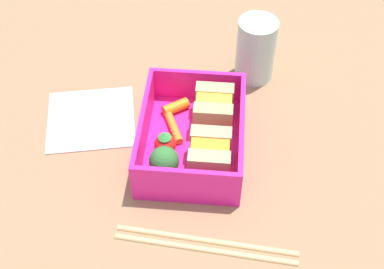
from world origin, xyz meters
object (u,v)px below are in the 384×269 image
Objects in this scene: sandwich_left at (214,110)px; strawberry_far_left at (165,144)px; sandwich_center_left at (210,155)px; drinking_glass at (256,50)px; broccoli_floret at (164,161)px; folded_napkin at (91,118)px; chopstick_pair at (206,244)px; carrot_stick_far_left at (176,107)px; carrot_stick_left at (174,127)px.

sandwich_left is 1.69× the size of strawberry_far_left.
sandwich_center_left is 0.61× the size of drinking_glass.
sandwich_center_left is at bearing 106.48° from broccoli_floret.
sandwich_center_left is at bearing 64.89° from folded_napkin.
sandwich_left is 0.28× the size of chopstick_pair.
drinking_glass reaches higher than folded_napkin.
carrot_stick_far_left is 20.05cm from chopstick_pair.
sandwich_center_left is at bearing -178.26° from chopstick_pair.
chopstick_pair is at bearing 1.74° from sandwich_center_left.
sandwich_center_left is 1.30× the size of broccoli_floret.
sandwich_left is 7.58cm from sandwich_center_left.
chopstick_pair is (15.74, 5.30, -1.38)cm from carrot_stick_left.
carrot_stick_far_left is at bearing 97.29° from folded_napkin.
folded_napkin is (-17.80, -16.76, -0.15)cm from chopstick_pair.
carrot_stick_left is 0.56× the size of drinking_glass.
chopstick_pair is (12.03, 5.91, -2.34)cm from strawberry_far_left.
carrot_stick_left is (-5.66, -5.00, -1.71)cm from sandwich_center_left.
sandwich_left reaches higher than chopstick_pair.
sandwich_center_left is 18.46cm from folded_napkin.
carrot_stick_far_left is 0.81× the size of broccoli_floret.
sandwich_center_left is 1.60× the size of carrot_stick_far_left.
folded_napkin is (10.89, -21.64, -4.45)cm from drinking_glass.
carrot_stick_left is at bearing 170.75° from strawberry_far_left.
folded_napkin is (-9.27, -11.19, -3.48)cm from broccoli_floret.
sandwich_center_left is at bearing -15.58° from drinking_glass.
carrot_stick_far_left is at bearing 179.03° from broccoli_floret.
carrot_stick_far_left is at bearing -151.00° from sandwich_center_left.
chopstick_pair is 1.78× the size of folded_napkin.
chopstick_pair is at bearing 0.99° from sandwich_left.
sandwich_left is 0.61× the size of drinking_glass.
strawberry_far_left is 0.36× the size of drinking_glass.
strawberry_far_left is 0.77× the size of broccoli_floret.
sandwich_left reaches higher than carrot_stick_far_left.
broccoli_floret is at bearing 50.37° from folded_napkin.
strawberry_far_left is at bearing -109.15° from sandwich_center_left.
broccoli_floret is at bearing -0.97° from carrot_stick_far_left.
drinking_glass is (-16.66, 10.79, 1.96)cm from strawberry_far_left.
carrot_stick_far_left is at bearing -107.33° from sandwich_left.
carrot_stick_left is 0.25× the size of chopstick_pair.
strawberry_far_left is (3.71, -0.61, 0.96)cm from carrot_stick_left.
drinking_glass is at bearing 152.60° from broccoli_floret.
carrot_stick_left is 16.72cm from drinking_glass.
carrot_stick_far_left reaches higher than carrot_stick_left.
strawberry_far_left is (-1.95, -5.60, -0.75)cm from sandwich_center_left.
drinking_glass reaches higher than carrot_stick_far_left.
drinking_glass reaches higher than sandwich_left.
drinking_glass is (-9.44, 10.27, 2.73)cm from carrot_stick_far_left.
sandwich_center_left is 10.55cm from chopstick_pair.
sandwich_left is 17.94cm from chopstick_pair.
strawberry_far_left reaches higher than carrot_stick_far_left.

